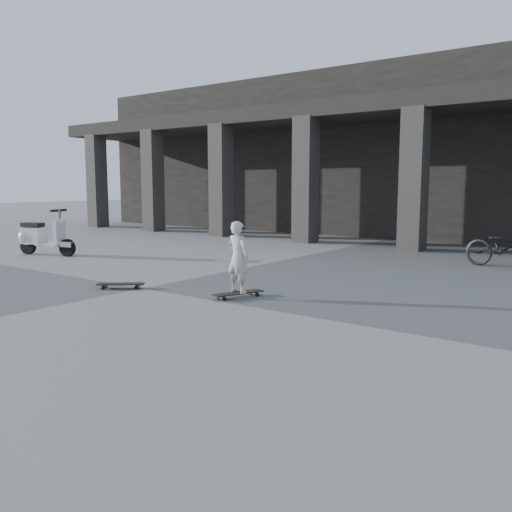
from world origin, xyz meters
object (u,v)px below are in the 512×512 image
Objects in this scene: longboard at (238,294)px; scooter at (38,237)px; bicycle at (506,247)px; skateboard_spare at (121,284)px; child at (238,257)px.

scooter is (-7.75, 1.11, 0.42)m from longboard.
scooter is 11.69m from bicycle.
skateboard_spare is (-2.20, -0.66, 0.01)m from longboard.
skateboard_spare is at bearing 152.33° from bicycle.
longboard is at bearing -22.23° from skateboard_spare.
child reaches higher than bicycle.
longboard is at bearing 164.11° from bicycle.
scooter reaches higher than skateboard_spare.
bicycle is at bearing 14.60° from skateboard_spare.
child is at bearing 147.48° from longboard.
longboard is 0.53× the size of scooter.
longboard is 0.51× the size of bicycle.
scooter is at bearing 102.42° from longboard.
skateboard_spare is at bearing 127.28° from longboard.
child reaches higher than longboard.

